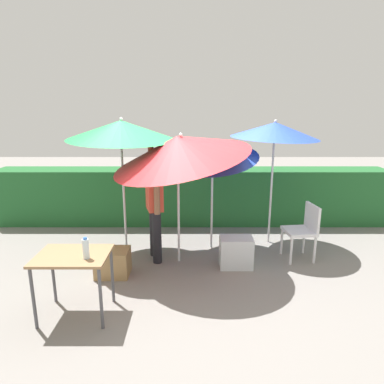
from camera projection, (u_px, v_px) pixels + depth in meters
The scene contains 12 objects.
ground_plane at pixel (192, 267), 5.00m from camera, with size 24.00×24.00×0.00m, color gray.
hedge_row at pixel (192, 196), 6.90m from camera, with size 8.00×0.70×1.14m, color #23602D.
umbrella_rainbow at pixel (180, 148), 4.75m from camera, with size 2.11×2.06×2.28m.
umbrella_orange at pixel (215, 152), 5.30m from camera, with size 1.48×1.44×2.02m.
umbrella_yellow at pixel (122, 130), 5.03m from camera, with size 1.66×1.66×2.23m.
umbrella_navy at pixel (275, 130), 5.49m from camera, with size 1.48×1.48×2.17m.
person_vendor at pixel (155, 202), 5.07m from camera, with size 0.31×0.55×1.88m.
chair_plastic at pixel (304, 228), 5.18m from camera, with size 0.49×0.49×0.89m.
cooler_box at pixel (237, 252), 4.97m from camera, with size 0.49×0.33×0.46m, color silver.
crate_cardboard at pixel (113, 262), 4.73m from camera, with size 0.47×0.38×0.38m, color #9E7A4C.
folding_table at pixel (74, 262), 3.70m from camera, with size 0.80×0.60×0.75m.
bottle_water at pixel (86, 248), 3.55m from camera, with size 0.07×0.07×0.24m.
Camera 1 is at (0.01, -4.58, 2.32)m, focal length 30.90 mm.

